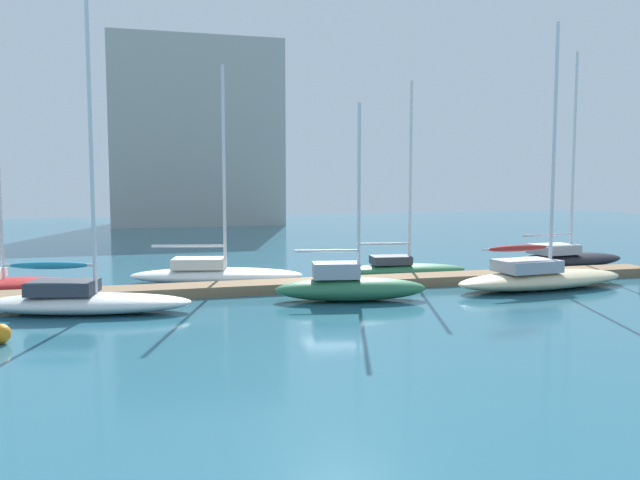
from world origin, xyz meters
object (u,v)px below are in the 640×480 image
object	(u,v)px
sailboat_5	(540,276)
sailboat_6	(563,258)
harbor_building_distant	(196,134)
sailboat_2	(215,273)
sailboat_4	(402,267)
sailboat_3	(349,286)
mooring_buoy_orange	(1,334)
sailboat_1	(82,298)

from	to	relation	value
sailboat_5	sailboat_6	world-z (taller)	sailboat_6
sailboat_5	harbor_building_distant	size ratio (longest dim) A/B	0.60
sailboat_2	sailboat_4	world-z (taller)	sailboat_2
sailboat_6	sailboat_4	bearing A→B (deg)	177.00
sailboat_5	sailboat_2	bearing A→B (deg)	151.84
sailboat_3	harbor_building_distant	distance (m)	47.66
sailboat_3	mooring_buoy_orange	xyz separation A→B (m)	(-12.12, -3.72, -0.31)
sailboat_1	sailboat_4	size ratio (longest dim) A/B	1.16
sailboat_3	mooring_buoy_orange	distance (m)	12.68
sailboat_3	sailboat_5	bearing A→B (deg)	13.15
sailboat_2	sailboat_4	distance (m)	9.31
sailboat_6	sailboat_1	bearing A→B (deg)	-173.07
sailboat_1	sailboat_3	size ratio (longest dim) A/B	1.44
sailboat_4	mooring_buoy_orange	world-z (taller)	sailboat_4
sailboat_5	harbor_building_distant	world-z (taller)	harbor_building_distant
sailboat_2	sailboat_6	distance (m)	19.16
sailboat_1	sailboat_4	bearing A→B (deg)	32.57
harbor_building_distant	mooring_buoy_orange	bearing A→B (deg)	-101.48
sailboat_1	sailboat_6	distance (m)	25.27
sailboat_3	mooring_buoy_orange	bearing A→B (deg)	-152.24
sailboat_4	harbor_building_distant	xyz separation A→B (m)	(-6.48, 41.23, 9.20)
sailboat_4	mooring_buoy_orange	xyz separation A→B (m)	(-16.73, -9.24, -0.18)
sailboat_4	sailboat_6	bearing A→B (deg)	10.19
sailboat_1	harbor_building_distant	distance (m)	48.05
sailboat_1	sailboat_2	xyz separation A→B (m)	(5.44, 5.60, -0.05)
sailboat_4	sailboat_5	world-z (taller)	sailboat_5
sailboat_3	sailboat_1	bearing A→B (deg)	-171.07
sailboat_4	harbor_building_distant	bearing A→B (deg)	105.84
sailboat_4	mooring_buoy_orange	bearing A→B (deg)	-144.17
sailboat_1	sailboat_6	world-z (taller)	sailboat_6
sailboat_3	sailboat_4	xyz separation A→B (m)	(4.61, 5.52, -0.13)
sailboat_6	harbor_building_distant	bearing A→B (deg)	105.60
sailboat_2	sailboat_4	bearing A→B (deg)	10.84
sailboat_4	harbor_building_distant	distance (m)	42.74
sailboat_1	sailboat_6	bearing A→B (deg)	26.32
sailboat_1	sailboat_5	bearing A→B (deg)	13.34
mooring_buoy_orange	sailboat_5	bearing A→B (deg)	10.98
sailboat_4	sailboat_5	bearing A→B (deg)	-42.08
sailboat_1	sailboat_3	bearing A→B (deg)	11.35
sailboat_1	sailboat_5	world-z (taller)	sailboat_5
sailboat_2	harbor_building_distant	world-z (taller)	harbor_building_distant
sailboat_3	sailboat_5	xyz separation A→B (m)	(9.07, 0.39, -0.03)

